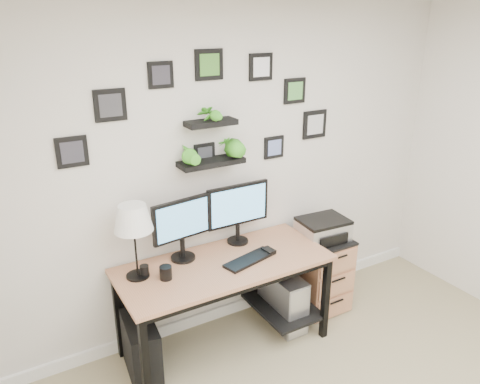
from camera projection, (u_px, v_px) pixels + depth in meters
room at (241, 305)px, 4.18m from camera, size 4.00×4.00×4.00m
desk at (227, 274)px, 3.57m from camera, size 1.60×0.70×0.75m
monitor_left at (182, 225)px, 3.43m from camera, size 0.47×0.21×0.48m
monitor_right at (238, 209)px, 3.69m from camera, size 0.54×0.17×0.50m
keyboard at (250, 259)px, 3.51m from camera, size 0.45×0.24×0.02m
mouse at (269, 251)px, 3.62m from camera, size 0.08×0.11×0.03m
table_lamp at (133, 220)px, 3.14m from camera, size 0.27×0.27×0.55m
mug at (166, 273)px, 3.25m from camera, size 0.09×0.09×0.10m
pen_cup at (144, 271)px, 3.29m from camera, size 0.06×0.06×0.08m
pc_tower_black at (141, 349)px, 3.36m from camera, size 0.25×0.47×0.46m
pc_tower_grey at (283, 300)px, 3.93m from camera, size 0.21×0.48×0.47m
file_cabinet at (318, 271)px, 4.18m from camera, size 0.43×0.53×0.67m
printer at (323, 229)px, 4.00m from camera, size 0.43×0.35×0.18m
wall_decor at (215, 129)px, 3.44m from camera, size 2.21×0.18×0.89m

